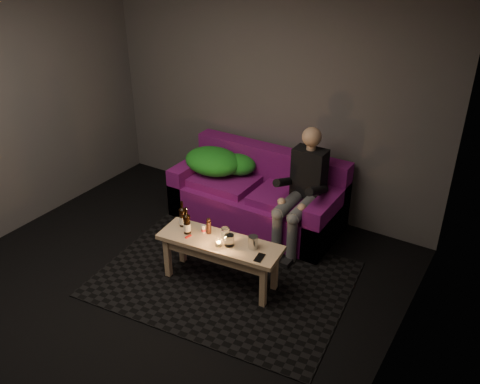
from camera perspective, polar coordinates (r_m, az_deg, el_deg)
The scene contains 17 objects.
floor at distance 4.63m, azimuth -11.22°, elevation -12.57°, with size 4.50×4.50×0.00m, color black.
room at distance 4.10m, azimuth -8.97°, elevation 8.83°, with size 4.50×4.50×4.50m.
rug at distance 4.84m, azimuth -1.86°, elevation -9.71°, with size 2.27×1.65×0.01m, color black.
sofa at distance 5.58m, azimuth 2.10°, elevation -0.63°, with size 1.83×0.82×0.79m.
green_blanket at distance 5.69m, azimuth -2.50°, elevation 3.41°, with size 0.81×0.55×0.27m.
person at distance 5.07m, azimuth 6.99°, elevation 0.46°, with size 0.33×0.76×1.22m.
coffee_table at distance 4.58m, azimuth -2.28°, elevation -6.34°, with size 1.16×0.47×0.46m.
beer_bottle_a at distance 4.72m, azimuth -6.47°, elevation -2.80°, with size 0.07×0.07×0.26m.
beer_bottle_b at distance 4.61m, azimuth -5.98°, elevation -3.56°, with size 0.07×0.07×0.26m.
salt_shaker at distance 4.63m, azimuth -4.12°, elevation -4.15°, with size 0.04×0.04×0.08m, color silver.
pepper_mill at distance 4.62m, azimuth -3.53°, elevation -3.98°, with size 0.04×0.04×0.12m, color black.
tumbler_back at distance 4.56m, azimuth -1.66°, elevation -4.61°, with size 0.08×0.08×0.09m, color white.
tealight at distance 4.46m, azimuth -2.40°, elevation -5.77°, with size 0.07×0.07×0.05m.
tumbler_front at distance 4.45m, azimuth -1.21°, elevation -5.44°, with size 0.08×0.08×0.11m, color white.
steel_cup at distance 4.41m, azimuth 1.48°, elevation -5.66°, with size 0.08×0.08×0.12m, color #AEB2B5.
smartphone at distance 4.32m, azimuth 2.21°, elevation -7.37°, with size 0.06×0.13×0.01m, color black.
red_lighter at distance 4.60m, azimuth -5.84°, elevation -4.99°, with size 0.02×0.06×0.01m, color red.
Camera 1 is at (2.55, -2.44, 2.99)m, focal length 38.00 mm.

